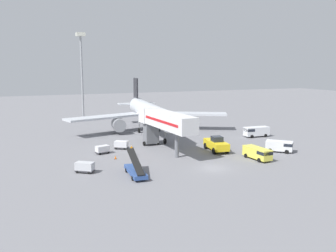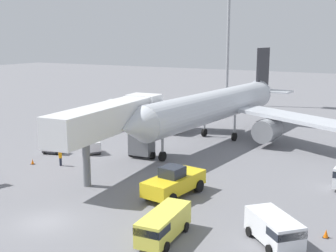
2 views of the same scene
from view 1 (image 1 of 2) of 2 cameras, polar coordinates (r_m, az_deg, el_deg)
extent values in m
plane|color=slate|center=(54.60, 7.08, -6.53)|extent=(300.00, 300.00, 0.00)
cylinder|color=silver|center=(80.71, -2.73, 2.08)|extent=(6.76, 29.64, 3.94)
cone|color=silver|center=(65.02, 0.73, 0.32)|extent=(4.18, 3.84, 3.86)
cone|color=silver|center=(97.57, -5.17, 3.49)|extent=(4.25, 5.75, 3.74)
cube|color=#232328|center=(95.94, -5.04, 5.57)|extent=(0.77, 4.27, 6.31)
cube|color=silver|center=(96.35, -3.58, 3.55)|extent=(5.01, 3.54, 0.24)
cube|color=silver|center=(95.41, -6.36, 3.45)|extent=(5.01, 3.54, 0.24)
cube|color=silver|center=(86.03, 3.30, 1.93)|extent=(17.41, 11.82, 0.44)
cube|color=silver|center=(81.54, -9.91, 1.39)|extent=(17.91, 9.02, 0.44)
cylinder|color=gray|center=(84.29, 1.64, 0.62)|extent=(3.16, 3.92, 2.82)
cylinder|color=gray|center=(81.11, -7.71, 0.19)|extent=(3.16, 3.92, 2.82)
cylinder|color=gray|center=(70.17, -0.48, -1.20)|extent=(0.28, 0.28, 2.93)
cylinder|color=black|center=(70.45, -0.48, -2.37)|extent=(0.45, 1.13, 1.10)
cylinder|color=gray|center=(83.33, -1.49, 0.48)|extent=(0.28, 0.28, 2.93)
cylinder|color=black|center=(83.57, -1.48, -0.51)|extent=(0.45, 1.13, 1.10)
cylinder|color=gray|center=(82.29, -4.54, 0.34)|extent=(0.28, 0.28, 2.93)
cylinder|color=black|center=(82.54, -4.52, -0.66)|extent=(0.45, 1.13, 1.10)
cube|color=silver|center=(61.94, 0.10, 0.85)|extent=(4.04, 15.30, 2.70)
cube|color=red|center=(61.29, -1.17, 0.76)|extent=(0.92, 12.68, 0.44)
cube|color=silver|center=(69.30, -2.87, 1.75)|extent=(3.64, 3.03, 2.84)
cube|color=#232833|center=(70.45, -3.28, 2.07)|extent=(3.31, 0.47, 0.90)
cube|color=slate|center=(69.27, -2.65, -1.04)|extent=(2.67, 1.97, 3.96)
cylinder|color=black|center=(69.12, -3.72, -2.75)|extent=(0.35, 0.82, 0.80)
cylinder|color=black|center=(70.22, -1.57, -2.54)|extent=(0.35, 0.82, 0.80)
cylinder|color=slate|center=(59.92, 1.38, -2.88)|extent=(0.70, 0.70, 4.36)
cube|color=yellow|center=(65.09, 7.51, -2.87)|extent=(3.28, 6.62, 1.25)
cube|color=#232833|center=(64.58, 7.63, -2.00)|extent=(1.95, 2.01, 0.90)
cylinder|color=black|center=(63.82, 9.17, -3.73)|extent=(0.54, 1.14, 1.10)
cylinder|color=black|center=(62.92, 7.21, -3.88)|extent=(0.54, 1.14, 1.10)
cylinder|color=black|center=(67.52, 7.77, -2.98)|extent=(0.54, 1.14, 1.10)
cylinder|color=black|center=(66.67, 5.89, -3.10)|extent=(0.54, 1.14, 1.10)
cube|color=#2D4C8E|center=(50.68, -5.07, -7.07)|extent=(2.22, 6.60, 0.55)
cube|color=black|center=(50.30, -5.09, -5.51)|extent=(1.39, 6.59, 2.26)
cylinder|color=black|center=(52.40, -6.51, -6.85)|extent=(0.25, 0.61, 0.60)
cylinder|color=black|center=(52.78, -4.64, -6.70)|extent=(0.25, 0.61, 0.60)
cylinder|color=black|center=(48.76, -5.53, -8.08)|extent=(0.25, 0.61, 0.60)
cylinder|color=black|center=(49.16, -3.53, -7.91)|extent=(0.25, 0.61, 0.60)
cube|color=#E5DB4C|center=(60.60, 13.71, -4.05)|extent=(2.20, 5.42, 1.63)
cube|color=#1E232D|center=(59.19, 14.84, -4.06)|extent=(1.97, 1.82, 0.52)
cylinder|color=black|center=(60.13, 15.33, -4.97)|extent=(0.38, 0.70, 0.68)
cylinder|color=black|center=(59.01, 14.04, -5.19)|extent=(0.38, 0.70, 0.68)
cylinder|color=black|center=(62.55, 13.34, -4.34)|extent=(0.38, 0.70, 0.68)
cylinder|color=black|center=(61.47, 12.07, -4.53)|extent=(0.38, 0.70, 0.68)
cube|color=white|center=(66.85, 16.92, -2.94)|extent=(4.64, 4.60, 1.62)
cube|color=#1E232D|center=(66.66, 18.23, -2.73)|extent=(2.49, 2.50, 0.52)
cylinder|color=black|center=(67.87, 18.13, -3.48)|extent=(0.75, 0.74, 0.68)
cylinder|color=black|center=(65.94, 18.00, -3.84)|extent=(0.75, 0.74, 0.68)
cylinder|color=black|center=(68.11, 15.81, -3.32)|extent=(0.75, 0.74, 0.68)
cylinder|color=black|center=(66.18, 15.61, -3.68)|extent=(0.75, 0.74, 0.68)
cube|color=white|center=(79.65, 13.60, -0.79)|extent=(5.41, 2.25, 1.82)
cube|color=#1E232D|center=(78.64, 12.49, -0.58)|extent=(1.81, 2.06, 0.58)
cylinder|color=black|center=(78.17, 12.91, -1.60)|extent=(0.70, 0.39, 0.68)
cylinder|color=black|center=(79.73, 12.22, -1.36)|extent=(0.70, 0.39, 0.68)
cylinder|color=black|center=(79.92, 14.92, -1.44)|extent=(0.70, 0.39, 0.68)
cylinder|color=black|center=(81.45, 14.21, -1.21)|extent=(0.70, 0.39, 0.68)
cube|color=#38383D|center=(63.74, -10.15, -4.02)|extent=(2.48, 1.85, 0.22)
cube|color=silver|center=(63.60, -10.17, -3.49)|extent=(2.48, 1.85, 1.00)
cylinder|color=black|center=(64.63, -9.79, -3.92)|extent=(0.38, 0.21, 0.36)
cylinder|color=black|center=(63.59, -9.28, -4.13)|extent=(0.38, 0.21, 0.36)
cylinder|color=black|center=(63.94, -11.02, -4.10)|extent=(0.38, 0.21, 0.36)
cylinder|color=black|center=(62.90, -10.52, -4.31)|extent=(0.38, 0.21, 0.36)
cube|color=#38383D|center=(66.84, -7.26, -3.32)|extent=(2.71, 2.44, 0.22)
cube|color=silver|center=(66.71, -7.27, -2.79)|extent=(2.71, 2.44, 1.06)
cylinder|color=black|center=(66.54, -8.10, -3.49)|extent=(0.37, 0.30, 0.36)
cylinder|color=black|center=(67.72, -7.75, -3.26)|extent=(0.37, 0.30, 0.36)
cylinder|color=black|center=(66.03, -6.76, -3.57)|extent=(0.37, 0.30, 0.36)
cylinder|color=black|center=(67.21, -6.42, -3.33)|extent=(0.37, 0.30, 0.36)
cube|color=#38383D|center=(53.24, -12.80, -6.78)|extent=(2.81, 2.51, 0.22)
cube|color=silver|center=(53.06, -12.83, -6.10)|extent=(2.81, 2.51, 1.10)
cylinder|color=black|center=(53.16, -13.94, -6.97)|extent=(0.36, 0.31, 0.36)
cylinder|color=black|center=(54.16, -13.37, -6.65)|extent=(0.36, 0.31, 0.36)
cylinder|color=black|center=(52.39, -12.20, -7.15)|extent=(0.36, 0.31, 0.36)
cylinder|color=black|center=(53.40, -11.66, -6.81)|extent=(0.36, 0.31, 0.36)
cylinder|color=#1E2333|center=(61.54, -5.68, -4.26)|extent=(0.34, 0.34, 0.86)
cylinder|color=orange|center=(61.37, -5.69, -3.57)|extent=(0.45, 0.45, 0.68)
sphere|color=tan|center=(61.26, -5.70, -3.13)|extent=(0.23, 0.23, 0.23)
cube|color=black|center=(59.91, -8.16, -5.10)|extent=(0.38, 0.38, 0.03)
cone|color=orange|center=(59.84, -8.17, -4.83)|extent=(0.33, 0.33, 0.56)
cube|color=black|center=(70.81, 17.45, -3.20)|extent=(0.39, 0.39, 0.03)
cone|color=orange|center=(70.74, 17.47, -2.96)|extent=(0.33, 0.33, 0.58)
cylinder|color=#93969B|center=(107.07, -13.23, 7.30)|extent=(0.56, 0.56, 22.97)
cube|color=silver|center=(107.36, -13.47, 13.70)|extent=(2.40, 2.40, 1.00)
camera|label=2|loc=(53.78, 42.34, 5.45)|focal=47.16mm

